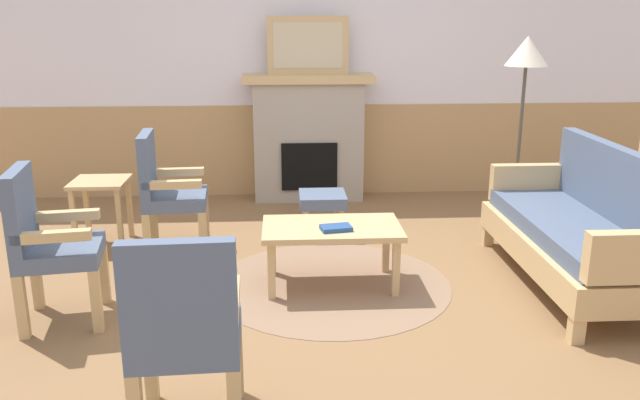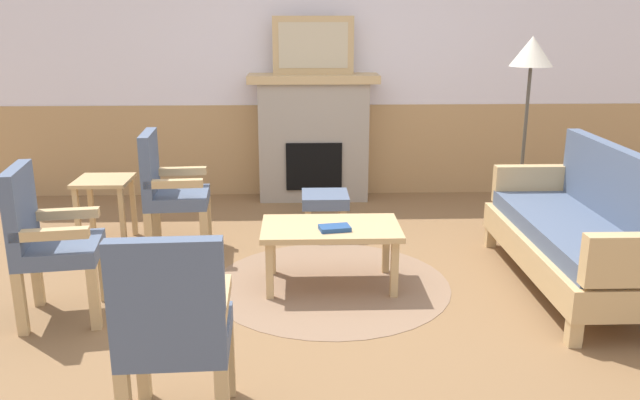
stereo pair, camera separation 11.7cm
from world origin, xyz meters
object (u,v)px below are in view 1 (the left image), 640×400
object	(u,v)px
fireplace	(308,137)
footstool	(323,202)
floor_lamp_by_couch	(526,63)
armchair_near_fireplace	(166,188)
coffee_table	(332,233)
armchair_by_window_left	(47,239)
framed_picture	(308,45)
side_table	(101,194)
book_on_table	(336,228)
couch	(577,231)
armchair_front_left	(184,326)

from	to	relation	value
fireplace	footstool	world-z (taller)	fireplace
floor_lamp_by_couch	armchair_near_fireplace	bearing A→B (deg)	-170.07
coffee_table	armchair_by_window_left	world-z (taller)	armchair_by_window_left
framed_picture	side_table	world-z (taller)	framed_picture
book_on_table	side_table	xyz separation A→B (m)	(-1.85, 1.06, -0.02)
fireplace	armchair_by_window_left	world-z (taller)	fireplace
couch	book_on_table	distance (m)	1.69
coffee_table	book_on_table	size ratio (longest dim) A/B	4.67
armchair_near_fireplace	floor_lamp_by_couch	bearing A→B (deg)	9.93
framed_picture	coffee_table	distance (m)	2.55
book_on_table	armchair_by_window_left	world-z (taller)	armchair_by_window_left
couch	footstool	xyz separation A→B (m)	(-1.71, 1.22, -0.11)
armchair_near_fireplace	armchair_front_left	bearing A→B (deg)	-78.56
framed_picture	side_table	xyz separation A→B (m)	(-1.76, -1.30, -1.13)
coffee_table	floor_lamp_by_couch	xyz separation A→B (m)	(1.75, 1.23, 1.06)
armchair_by_window_left	armchair_front_left	size ratio (longest dim) A/B	1.00
couch	side_table	distance (m)	3.70
couch	armchair_front_left	bearing A→B (deg)	-147.72
coffee_table	armchair_by_window_left	bearing A→B (deg)	-165.54
armchair_by_window_left	fireplace	bearing A→B (deg)	57.91
couch	armchair_near_fireplace	bearing A→B (deg)	164.97
armchair_near_fireplace	armchair_front_left	world-z (taller)	same
fireplace	coffee_table	world-z (taller)	fireplace
coffee_table	armchair_near_fireplace	world-z (taller)	armchair_near_fireplace
framed_picture	coffee_table	world-z (taller)	framed_picture
footstool	book_on_table	bearing A→B (deg)	-89.31
armchair_front_left	footstool	bearing A→B (deg)	74.36
framed_picture	couch	size ratio (longest dim) A/B	0.44
armchair_by_window_left	floor_lamp_by_couch	bearing A→B (deg)	25.65
fireplace	armchair_front_left	distance (m)	3.99
armchair_by_window_left	armchair_front_left	bearing A→B (deg)	-50.36
armchair_front_left	side_table	xyz separation A→B (m)	(-1.06, 2.62, -0.10)
framed_picture	side_table	bearing A→B (deg)	-143.53
framed_picture	book_on_table	distance (m)	2.61
couch	armchair_front_left	xyz separation A→B (m)	(-2.49, -1.57, 0.14)
footstool	armchair_front_left	size ratio (longest dim) A/B	0.41
armchair_near_fireplace	armchair_by_window_left	size ratio (longest dim) A/B	1.00
coffee_table	armchair_front_left	size ratio (longest dim) A/B	0.98
coffee_table	footstool	xyz separation A→B (m)	(0.01, 1.13, -0.10)
framed_picture	armchair_near_fireplace	bearing A→B (deg)	-127.32
floor_lamp_by_couch	side_table	bearing A→B (deg)	-175.67
fireplace	floor_lamp_by_couch	distance (m)	2.23
fireplace	framed_picture	size ratio (longest dim) A/B	1.62
footstool	side_table	distance (m)	1.85
armchair_by_window_left	armchair_front_left	world-z (taller)	same
armchair_by_window_left	floor_lamp_by_couch	size ratio (longest dim) A/B	0.58
coffee_table	armchair_near_fireplace	bearing A→B (deg)	150.57
footstool	armchair_by_window_left	distance (m)	2.40
fireplace	couch	bearing A→B (deg)	-52.92
armchair_front_left	side_table	bearing A→B (deg)	111.92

